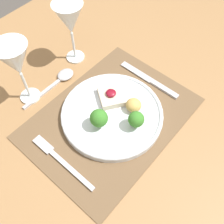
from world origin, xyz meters
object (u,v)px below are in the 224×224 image
Objects in this scene: dinner_plate at (113,113)px; fork at (59,158)px; spoon at (61,78)px; knife at (153,82)px; wine_glass_far at (16,62)px; wine_glass_near at (70,20)px.

fork is (-0.19, 0.02, -0.01)m from dinner_plate.
dinner_plate is 0.21m from spoon.
dinner_plate is at bearing -3.81° from fork.
dinner_plate is 1.35× the size of knife.
fork is 1.05× the size of wine_glass_far.
wine_glass_near is at bearing 4.26° from wine_glass_far.
spoon reaches higher than fork.
spoon is at bearing -160.07° from wine_glass_near.
spoon is (-0.18, 0.23, 0.00)m from knife.
fork is 1.00× the size of knife.
wine_glass_far is at bearing 114.82° from dinner_plate.
wine_glass_far is (-0.11, 0.02, 0.14)m from spoon.
wine_glass_near is (0.10, 0.25, 0.13)m from dinner_plate.
spoon is at bearing -11.01° from wine_glass_far.
wine_glass_near is 0.21m from wine_glass_far.
knife is 0.31m from wine_glass_near.
fork is at bearing 173.82° from knife.
knife is 1.05× the size of wine_glass_far.
spoon is 0.18m from wine_glass_near.
fork is at bearing -141.29° from wine_glass_near.
wine_glass_far is at bearing 137.69° from knife.
knife is (0.18, -0.01, -0.01)m from dinner_plate.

